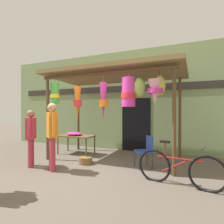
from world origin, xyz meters
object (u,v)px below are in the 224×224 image
at_px(parked_bicycle, 179,169).
at_px(customer_foreground, 52,131).
at_px(flower_heap_on_table, 74,134).
at_px(folding_chair, 146,149).
at_px(passerby_at_right, 31,133).
at_px(display_table, 76,137).
at_px(wicker_basket_by_table, 86,160).

distance_m(parked_bicycle, customer_foreground, 3.11).
relative_size(flower_heap_on_table, folding_chair, 0.70).
height_order(folding_chair, passerby_at_right, passerby_at_right).
xyz_separation_m(flower_heap_on_table, folding_chair, (2.69, -0.56, -0.21)).
relative_size(folding_chair, passerby_at_right, 0.54).
distance_m(flower_heap_on_table, folding_chair, 2.76).
relative_size(display_table, passerby_at_right, 0.81).
distance_m(wicker_basket_by_table, parked_bicycle, 2.66).
relative_size(folding_chair, parked_bicycle, 0.48).
xyz_separation_m(customer_foreground, passerby_at_right, (-0.78, 0.05, -0.12)).
bearing_deg(folding_chair, parked_bicycle, -46.78).
bearing_deg(folding_chair, passerby_at_right, -157.98).
bearing_deg(flower_heap_on_table, parked_bicycle, -23.01).
bearing_deg(parked_bicycle, wicker_basket_by_table, 166.45).
height_order(flower_heap_on_table, wicker_basket_by_table, flower_heap_on_table).
bearing_deg(passerby_at_right, customer_foreground, -3.47).
distance_m(display_table, folding_chair, 2.71).
xyz_separation_m(display_table, flower_heap_on_table, (-0.05, -0.05, 0.13)).
distance_m(parked_bicycle, passerby_at_right, 3.85).
xyz_separation_m(display_table, wicker_basket_by_table, (0.97, -0.95, -0.49)).
height_order(parked_bicycle, passerby_at_right, passerby_at_right).
bearing_deg(flower_heap_on_table, passerby_at_right, -96.82).
relative_size(folding_chair, customer_foreground, 0.49).
distance_m(display_table, flower_heap_on_table, 0.14).
relative_size(customer_foreground, passerby_at_right, 1.11).
height_order(display_table, flower_heap_on_table, flower_heap_on_table).
xyz_separation_m(parked_bicycle, passerby_at_right, (-3.80, -0.21, 0.56)).
distance_m(customer_foreground, passerby_at_right, 0.79).
bearing_deg(passerby_at_right, folding_chair, 22.02).
xyz_separation_m(display_table, passerby_at_right, (-0.25, -1.78, 0.32)).
relative_size(flower_heap_on_table, parked_bicycle, 0.34).
bearing_deg(display_table, flower_heap_on_table, -135.15).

